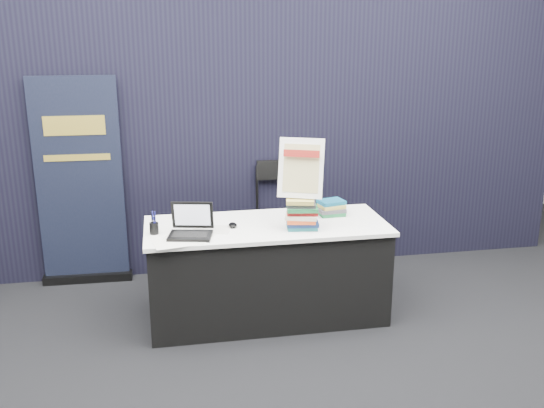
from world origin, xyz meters
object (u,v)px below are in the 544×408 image
(book_stack_tall, at_px, (301,214))
(stacking_chair, at_px, (285,214))
(info_sign, at_px, (301,169))
(book_stack_short, at_px, (332,207))
(display_table, at_px, (267,270))
(laptop, at_px, (190,228))
(pullup_banner, at_px, (81,195))

(book_stack_tall, bearing_deg, stacking_chair, 85.43)
(book_stack_tall, xyz_separation_m, info_sign, (0.00, 0.03, 0.33))
(book_stack_short, bearing_deg, book_stack_tall, -137.18)
(book_stack_tall, distance_m, book_stack_short, 0.44)
(display_table, xyz_separation_m, stacking_chair, (0.30, 0.78, 0.19))
(laptop, distance_m, book_stack_tall, 0.81)
(display_table, relative_size, info_sign, 4.09)
(display_table, distance_m, info_sign, 0.85)
(book_stack_tall, distance_m, info_sign, 0.33)
(laptop, height_order, book_stack_short, laptop)
(book_stack_tall, xyz_separation_m, book_stack_short, (0.32, 0.29, -0.06))
(display_table, height_order, pullup_banner, pullup_banner)
(laptop, relative_size, book_stack_short, 1.51)
(display_table, height_order, info_sign, info_sign)
(display_table, bearing_deg, laptop, -165.02)
(info_sign, distance_m, stacking_chair, 1.10)
(info_sign, xyz_separation_m, pullup_banner, (-1.66, 1.07, -0.40))
(book_stack_short, xyz_separation_m, stacking_chair, (-0.24, 0.64, -0.24))
(pullup_banner, bearing_deg, display_table, -31.86)
(display_table, bearing_deg, pullup_banner, 146.59)
(info_sign, height_order, pullup_banner, pullup_banner)
(laptop, xyz_separation_m, pullup_banner, (-0.86, 1.10, -0.01))
(book_stack_tall, bearing_deg, display_table, 146.15)
(book_stack_short, relative_size, pullup_banner, 0.12)
(pullup_banner, height_order, stacking_chair, pullup_banner)
(info_sign, bearing_deg, laptop, -155.62)
(stacking_chair, bearing_deg, book_stack_tall, -93.56)
(info_sign, height_order, stacking_chair, info_sign)
(laptop, bearing_deg, stacking_chair, 58.88)
(laptop, height_order, book_stack_tall, book_stack_tall)
(book_stack_tall, height_order, book_stack_short, book_stack_tall)
(info_sign, bearing_deg, display_table, 173.89)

